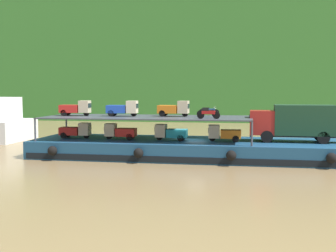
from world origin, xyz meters
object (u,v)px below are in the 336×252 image
(covered_lorry, at_px, (294,122))
(mini_truck_lower_fore, at_px, (224,133))
(motorcycle_upper_port, at_px, (208,113))
(cargo_barge, at_px, (190,149))
(mini_truck_lower_aft, at_px, (120,131))
(mini_truck_upper_stern, at_px, (76,108))
(motorcycle_upper_stbd, at_px, (208,111))
(mini_truck_lower_mid, at_px, (171,132))
(mini_truck_upper_mid, at_px, (123,108))
(mini_truck_lower_stern, at_px, (76,130))
(motorcycle_upper_centre, at_px, (207,112))
(mini_truck_upper_fore, at_px, (174,109))

(covered_lorry, xyz_separation_m, mini_truck_lower_fore, (-5.75, -0.65, -1.00))
(covered_lorry, xyz_separation_m, motorcycle_upper_port, (-6.97, -2.24, 0.74))
(mini_truck_lower_fore, bearing_deg, cargo_barge, 173.05)
(mini_truck_lower_aft, relative_size, motorcycle_upper_port, 1.46)
(mini_truck_lower_fore, bearing_deg, mini_truck_lower_aft, -179.61)
(mini_truck_upper_stern, relative_size, motorcycle_upper_port, 1.46)
(motorcycle_upper_stbd, bearing_deg, cargo_barge, -124.72)
(mini_truck_lower_mid, distance_m, mini_truck_upper_stern, 9.11)
(mini_truck_upper_mid, bearing_deg, covered_lorry, 0.22)
(covered_lorry, xyz_separation_m, mini_truck_lower_aft, (-14.85, -0.72, -1.00))
(mini_truck_lower_stern, bearing_deg, motorcycle_upper_port, -8.43)
(cargo_barge, xyz_separation_m, mini_truck_upper_stern, (-10.51, 0.24, 3.44))
(motorcycle_upper_port, bearing_deg, mini_truck_upper_mid, 164.32)
(mini_truck_upper_mid, distance_m, motorcycle_upper_centre, 7.56)
(mini_truck_lower_aft, relative_size, mini_truck_lower_mid, 1.00)
(mini_truck_upper_stern, xyz_separation_m, motorcycle_upper_port, (12.21, -2.18, -0.26))
(mini_truck_lower_stern, distance_m, motorcycle_upper_centre, 11.99)
(mini_truck_lower_aft, xyz_separation_m, mini_truck_upper_mid, (0.10, 0.66, 2.00))
(mini_truck_lower_aft, distance_m, motorcycle_upper_centre, 7.86)
(mini_truck_lower_stern, bearing_deg, mini_truck_lower_fore, -0.88)
(mini_truck_lower_fore, bearing_deg, motorcycle_upper_port, -127.44)
(mini_truck_lower_stern, relative_size, mini_truck_lower_aft, 1.01)
(mini_truck_lower_stern, xyz_separation_m, motorcycle_upper_centre, (11.86, 0.19, 1.74))
(cargo_barge, distance_m, mini_truck_lower_aft, 6.36)
(mini_truck_lower_mid, relative_size, mini_truck_upper_fore, 1.00)
(mini_truck_upper_mid, bearing_deg, mini_truck_lower_stern, -174.77)
(mini_truck_upper_mid, xyz_separation_m, mini_truck_upper_fore, (4.54, 0.51, 0.00))
(mini_truck_lower_fore, xyz_separation_m, mini_truck_upper_mid, (-9.00, 0.60, 2.00))
(mini_truck_lower_stern, distance_m, mini_truck_upper_mid, 4.76)
(covered_lorry, relative_size, motorcycle_upper_stbd, 4.15)
(mini_truck_upper_fore, distance_m, motorcycle_upper_centre, 3.11)
(mini_truck_lower_mid, distance_m, motorcycle_upper_port, 4.06)
(cargo_barge, xyz_separation_m, motorcycle_upper_centre, (1.47, 0.04, 3.18))
(mini_truck_upper_fore, relative_size, motorcycle_upper_stbd, 1.46)
(mini_truck_upper_stern, relative_size, mini_truck_upper_fore, 1.00)
(mini_truck_lower_stern, bearing_deg, mini_truck_lower_mid, -2.08)
(cargo_barge, xyz_separation_m, mini_truck_lower_aft, (-6.18, -0.42, 1.44))
(cargo_barge, height_order, mini_truck_lower_stern, mini_truck_lower_stern)
(mini_truck_lower_stern, relative_size, motorcycle_upper_stbd, 1.46)
(mini_truck_lower_stern, relative_size, mini_truck_upper_mid, 1.00)
(covered_lorry, bearing_deg, mini_truck_upper_mid, -179.78)
(mini_truck_lower_fore, distance_m, motorcycle_upper_port, 2.65)
(mini_truck_lower_mid, height_order, mini_truck_upper_stern, mini_truck_upper_stern)
(mini_truck_lower_aft, height_order, mini_truck_lower_fore, same)
(mini_truck_lower_mid, height_order, motorcycle_upper_port, motorcycle_upper_port)
(covered_lorry, height_order, motorcycle_upper_port, covered_lorry)
(mini_truck_upper_fore, height_order, motorcycle_upper_port, mini_truck_upper_fore)
(mini_truck_lower_fore, xyz_separation_m, motorcycle_upper_port, (-1.22, -1.59, 1.74))
(mini_truck_lower_stern, relative_size, mini_truck_upper_fore, 1.00)
(covered_lorry, distance_m, mini_truck_lower_mid, 10.40)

